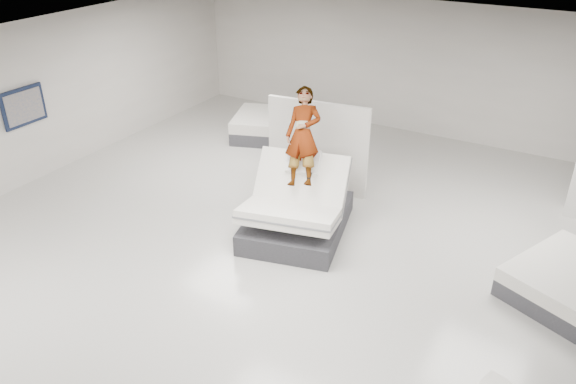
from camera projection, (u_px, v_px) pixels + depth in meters
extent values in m
plane|color=#B7B3AD|center=(267.00, 275.00, 8.83)|extent=(14.00, 14.00, 0.00)
plane|color=black|center=(263.00, 76.00, 7.33)|extent=(14.00, 14.00, 0.00)
cube|color=beige|center=(419.00, 69.00, 13.44)|extent=(12.00, 0.04, 3.20)
cube|color=#3A3A40|center=(297.00, 222.00, 9.91)|extent=(2.05, 2.44, 0.37)
cube|color=white|center=(302.00, 182.00, 9.83)|extent=(1.76, 1.23, 0.95)
cube|color=slate|center=(302.00, 182.00, 9.83)|extent=(1.75, 1.10, 0.83)
cube|color=white|center=(290.00, 215.00, 9.29)|extent=(1.81, 1.43, 0.46)
cube|color=slate|center=(290.00, 215.00, 9.29)|extent=(1.82, 1.41, 0.27)
cube|color=silver|center=(303.00, 161.00, 9.71)|extent=(0.66, 0.52, 0.42)
imported|color=slate|center=(303.00, 155.00, 9.62)|extent=(0.99, 1.77, 1.25)
cube|color=black|center=(310.00, 176.00, 9.36)|extent=(0.08, 0.15, 0.08)
cube|color=silver|center=(317.00, 147.00, 10.97)|extent=(2.04, 0.34, 1.86)
cube|color=#3A3A40|center=(567.00, 287.00, 8.34)|extent=(1.94, 2.16, 0.27)
cube|color=white|center=(571.00, 274.00, 8.23)|extent=(1.94, 2.16, 0.22)
cube|color=#3A3A40|center=(278.00, 131.00, 13.78)|extent=(2.46, 2.14, 0.31)
cube|color=white|center=(278.00, 120.00, 13.65)|extent=(2.46, 2.14, 0.26)
cube|color=black|center=(23.00, 107.00, 11.07)|extent=(0.05, 0.95, 0.75)
cube|color=gray|center=(24.00, 107.00, 11.06)|extent=(0.02, 0.82, 0.62)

